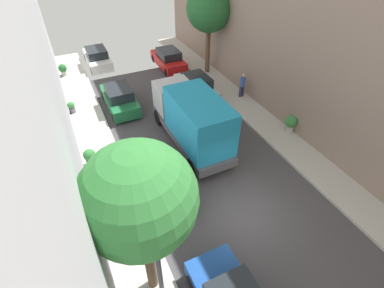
{
  "coord_description": "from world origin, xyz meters",
  "views": [
    {
      "loc": [
        -5.57,
        -6.41,
        10.62
      ],
      "look_at": [
        -0.26,
        4.78,
        0.5
      ],
      "focal_mm": 27.0,
      "sensor_mm": 36.0,
      "label": 1
    }
  ],
  "objects_px": {
    "parked_car_right_2": "(196,86)",
    "potted_plant_4": "(291,123)",
    "parked_car_left_3": "(120,98)",
    "street_tree_0": "(138,200)",
    "delivery_truck": "(192,119)",
    "parked_car_right_3": "(169,59)",
    "potted_plant_1": "(63,69)",
    "street_tree_1": "(209,9)",
    "parked_car_left_4": "(97,58)",
    "potted_plant_3": "(72,107)",
    "potted_plant_0": "(90,157)",
    "lamp_post": "(154,235)",
    "pedestrian": "(242,85)",
    "parked_car_left_2": "(162,176)"
  },
  "relations": [
    {
      "from": "street_tree_1",
      "to": "potted_plant_0",
      "type": "xyz_separation_m",
      "value": [
        -10.71,
        -7.39,
        -4.29
      ]
    },
    {
      "from": "parked_car_right_2",
      "to": "lamp_post",
      "type": "distance_m",
      "value": 14.68
    },
    {
      "from": "parked_car_right_2",
      "to": "lamp_post",
      "type": "height_order",
      "value": "lamp_post"
    },
    {
      "from": "parked_car_left_4",
      "to": "potted_plant_1",
      "type": "height_order",
      "value": "parked_car_left_4"
    },
    {
      "from": "potted_plant_1",
      "to": "lamp_post",
      "type": "height_order",
      "value": "lamp_post"
    },
    {
      "from": "parked_car_left_4",
      "to": "lamp_post",
      "type": "distance_m",
      "value": 20.87
    },
    {
      "from": "pedestrian",
      "to": "street_tree_1",
      "type": "distance_m",
      "value": 6.11
    },
    {
      "from": "potted_plant_1",
      "to": "parked_car_right_2",
      "type": "bearing_deg",
      "value": -40.92
    },
    {
      "from": "parked_car_left_4",
      "to": "street_tree_1",
      "type": "distance_m",
      "value": 10.37
    },
    {
      "from": "parked_car_left_2",
      "to": "potted_plant_4",
      "type": "relative_size",
      "value": 3.92
    },
    {
      "from": "parked_car_left_3",
      "to": "street_tree_0",
      "type": "height_order",
      "value": "street_tree_0"
    },
    {
      "from": "parked_car_right_3",
      "to": "potted_plant_1",
      "type": "height_order",
      "value": "parked_car_right_3"
    },
    {
      "from": "parked_car_right_3",
      "to": "pedestrian",
      "type": "relative_size",
      "value": 2.44
    },
    {
      "from": "parked_car_left_3",
      "to": "potted_plant_1",
      "type": "xyz_separation_m",
      "value": [
        -2.93,
        6.52,
        -0.03
      ]
    },
    {
      "from": "parked_car_right_3",
      "to": "potted_plant_3",
      "type": "distance_m",
      "value": 9.42
    },
    {
      "from": "potted_plant_0",
      "to": "lamp_post",
      "type": "distance_m",
      "value": 8.57
    },
    {
      "from": "parked_car_left_4",
      "to": "potted_plant_0",
      "type": "relative_size",
      "value": 4.19
    },
    {
      "from": "parked_car_left_3",
      "to": "potted_plant_0",
      "type": "distance_m",
      "value": 5.9
    },
    {
      "from": "parked_car_left_4",
      "to": "potted_plant_3",
      "type": "height_order",
      "value": "parked_car_left_4"
    },
    {
      "from": "parked_car_left_2",
      "to": "lamp_post",
      "type": "height_order",
      "value": "lamp_post"
    },
    {
      "from": "pedestrian",
      "to": "potted_plant_1",
      "type": "relative_size",
      "value": 1.81
    },
    {
      "from": "potted_plant_1",
      "to": "lamp_post",
      "type": "bearing_deg",
      "value": -86.98
    },
    {
      "from": "potted_plant_0",
      "to": "potted_plant_4",
      "type": "distance_m",
      "value": 11.51
    },
    {
      "from": "parked_car_left_3",
      "to": "pedestrian",
      "type": "height_order",
      "value": "pedestrian"
    },
    {
      "from": "parked_car_left_2",
      "to": "potted_plant_3",
      "type": "relative_size",
      "value": 5.31
    },
    {
      "from": "parked_car_right_3",
      "to": "delivery_truck",
      "type": "height_order",
      "value": "delivery_truck"
    },
    {
      "from": "parked_car_left_3",
      "to": "parked_car_right_3",
      "type": "xyz_separation_m",
      "value": [
        5.4,
        4.64,
        0.0
      ]
    },
    {
      "from": "lamp_post",
      "to": "potted_plant_0",
      "type": "bearing_deg",
      "value": 97.06
    },
    {
      "from": "parked_car_left_2",
      "to": "street_tree_1",
      "type": "relative_size",
      "value": 0.64
    },
    {
      "from": "potted_plant_3",
      "to": "lamp_post",
      "type": "xyz_separation_m",
      "value": [
        1.18,
        -13.56,
        3.35
      ]
    },
    {
      "from": "parked_car_left_4",
      "to": "delivery_truck",
      "type": "height_order",
      "value": "delivery_truck"
    },
    {
      "from": "parked_car_right_2",
      "to": "potted_plant_4",
      "type": "relative_size",
      "value": 3.92
    },
    {
      "from": "street_tree_1",
      "to": "parked_car_right_3",
      "type": "bearing_deg",
      "value": 135.41
    },
    {
      "from": "parked_car_right_3",
      "to": "potted_plant_1",
      "type": "distance_m",
      "value": 8.54
    },
    {
      "from": "parked_car_right_2",
      "to": "street_tree_1",
      "type": "distance_m",
      "value": 5.73
    },
    {
      "from": "street_tree_1",
      "to": "potted_plant_4",
      "type": "bearing_deg",
      "value": -86.36
    },
    {
      "from": "parked_car_left_3",
      "to": "street_tree_1",
      "type": "bearing_deg",
      "value": 15.94
    },
    {
      "from": "potted_plant_3",
      "to": "lamp_post",
      "type": "relative_size",
      "value": 0.14
    },
    {
      "from": "parked_car_left_2",
      "to": "parked_car_left_4",
      "type": "distance_m",
      "value": 15.52
    },
    {
      "from": "parked_car_left_3",
      "to": "potted_plant_4",
      "type": "bearing_deg",
      "value": -40.64
    },
    {
      "from": "potted_plant_1",
      "to": "lamp_post",
      "type": "xyz_separation_m",
      "value": [
        1.03,
        -19.55,
        3.23
      ]
    },
    {
      "from": "potted_plant_1",
      "to": "street_tree_1",
      "type": "bearing_deg",
      "value": -21.7
    },
    {
      "from": "street_tree_1",
      "to": "pedestrian",
      "type": "bearing_deg",
      "value": -86.15
    },
    {
      "from": "delivery_truck",
      "to": "street_tree_0",
      "type": "distance_m",
      "value": 8.75
    },
    {
      "from": "parked_car_left_3",
      "to": "street_tree_1",
      "type": "relative_size",
      "value": 0.64
    },
    {
      "from": "parked_car_right_3",
      "to": "parked_car_left_2",
      "type": "bearing_deg",
      "value": -113.11
    },
    {
      "from": "parked_car_right_2",
      "to": "delivery_truck",
      "type": "xyz_separation_m",
      "value": [
        -2.7,
        -4.99,
        1.07
      ]
    },
    {
      "from": "pedestrian",
      "to": "lamp_post",
      "type": "relative_size",
      "value": 0.3
    },
    {
      "from": "parked_car_left_4",
      "to": "potted_plant_0",
      "type": "xyz_separation_m",
      "value": [
        -2.88,
        -12.66,
        -0.02
      ]
    },
    {
      "from": "potted_plant_4",
      "to": "parked_car_left_4",
      "type": "bearing_deg",
      "value": 119.78
    }
  ]
}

